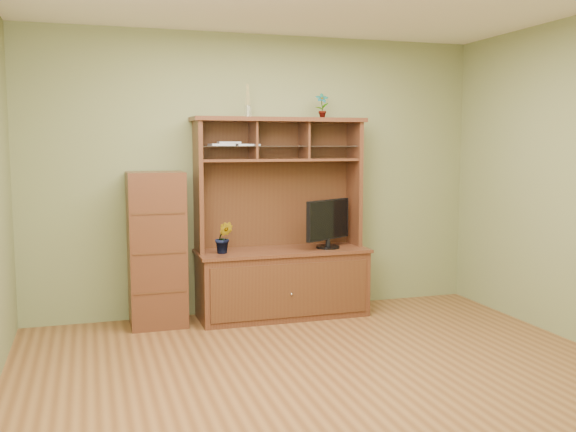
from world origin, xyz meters
name	(u,v)px	position (x,y,z in m)	size (l,w,h in m)	color
room	(334,188)	(0.00, 0.00, 1.35)	(4.54, 4.04, 2.74)	brown
media_hutch	(282,262)	(0.15, 1.73, 0.52)	(1.66, 0.61, 1.90)	#401F12
monitor	(328,223)	(0.59, 1.65, 0.90)	(0.53, 0.34, 0.47)	black
orchid_plant	(224,238)	(-0.43, 1.65, 0.80)	(0.16, 0.13, 0.30)	#3D6121
top_plant	(322,106)	(0.58, 1.80, 2.02)	(0.13, 0.09, 0.24)	#336E26
reed_diffuser	(248,104)	(-0.16, 1.80, 2.02)	(0.06, 0.06, 0.31)	silver
magazines	(232,144)	(-0.31, 1.80, 1.65)	(0.47, 0.19, 0.04)	#BCBCC1
side_cabinet	(157,249)	(-1.03, 1.75, 0.70)	(0.50, 0.46, 1.40)	#401F12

